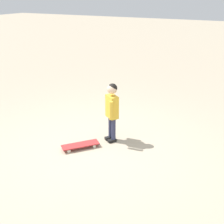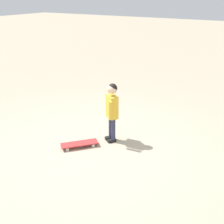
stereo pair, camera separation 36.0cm
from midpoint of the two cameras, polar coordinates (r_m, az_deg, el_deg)
The scene contains 3 objects.
ground_plane at distance 5.00m, azimuth -1.87°, elevation -7.23°, with size 50.00×50.00×0.00m, color tan.
child_person at distance 4.99m, azimuth 2.05°, elevation 1.10°, with size 0.28×0.37×1.06m.
skateboard at distance 5.03m, azimuth -4.35°, elevation -6.27°, with size 0.56×0.60×0.07m.
Camera 2 is at (2.57, -3.51, 2.48)m, focal length 46.69 mm.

